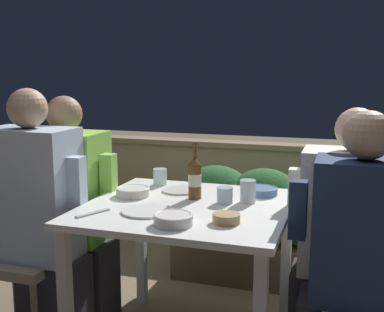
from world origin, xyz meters
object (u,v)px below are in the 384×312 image
(chair_left_near, at_px, (7,234))
(person_blue_shirt, at_px, (39,220))
(person_navy_jumper, at_px, (351,262))
(person_white_polo, at_px, (343,241))
(person_green_blouse, at_px, (74,210))
(chair_left_far, at_px, (43,219))
(beer_bottle, at_px, (195,177))

(chair_left_near, height_order, person_blue_shirt, person_blue_shirt)
(person_navy_jumper, height_order, person_white_polo, person_navy_jumper)
(person_blue_shirt, height_order, person_green_blouse, person_blue_shirt)
(person_blue_shirt, bearing_deg, chair_left_far, 122.65)
(person_blue_shirt, distance_m, chair_left_far, 0.33)
(chair_left_near, relative_size, person_navy_jumper, 0.76)
(person_white_polo, bearing_deg, person_blue_shirt, -169.32)
(person_white_polo, bearing_deg, chair_left_far, 179.96)
(person_green_blouse, bearing_deg, chair_left_near, -129.56)
(chair_left_far, height_order, person_white_polo, person_white_polo)
(chair_left_far, distance_m, person_green_blouse, 0.21)
(person_green_blouse, height_order, beer_bottle, person_green_blouse)
(person_blue_shirt, height_order, person_white_polo, person_blue_shirt)
(chair_left_near, distance_m, beer_bottle, 1.00)
(person_green_blouse, xyz_separation_m, beer_bottle, (0.69, -0.02, 0.23))
(person_white_polo, xyz_separation_m, beer_bottle, (-0.70, -0.02, 0.25))
(person_green_blouse, height_order, person_navy_jumper, person_green_blouse)
(chair_left_far, height_order, person_navy_jumper, person_navy_jumper)
(person_blue_shirt, xyz_separation_m, person_green_blouse, (0.03, 0.27, -0.02))
(chair_left_near, bearing_deg, person_green_blouse, 50.44)
(chair_left_near, distance_m, person_green_blouse, 0.36)
(person_navy_jumper, relative_size, beer_bottle, 4.38)
(beer_bottle, bearing_deg, person_green_blouse, 178.60)
(person_green_blouse, distance_m, person_white_polo, 1.40)
(chair_left_near, distance_m, person_white_polo, 1.64)
(person_navy_jumper, relative_size, person_white_polo, 1.01)
(chair_left_near, relative_size, person_green_blouse, 0.75)
(person_blue_shirt, relative_size, person_green_blouse, 1.04)
(chair_left_far, relative_size, person_white_polo, 0.77)
(person_white_polo, bearing_deg, person_green_blouse, 179.96)
(chair_left_far, xyz_separation_m, beer_bottle, (0.89, -0.02, 0.30))
(chair_left_near, xyz_separation_m, person_blue_shirt, (0.20, 0.00, 0.09))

